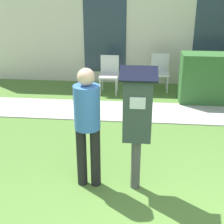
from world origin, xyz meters
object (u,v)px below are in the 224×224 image
parking_meter (137,116)px  outdoor_chair_left (109,71)px  person_standing (87,120)px  outdoor_chair_middle (160,69)px

parking_meter → outdoor_chair_left: size_ratio=1.77×
person_standing → outdoor_chair_left: size_ratio=1.76×
person_standing → outdoor_chair_left: person_standing is taller
outdoor_chair_left → parking_meter: bearing=-92.9°
outdoor_chair_middle → parking_meter: bearing=-114.9°
person_standing → outdoor_chair_middle: size_ratio=1.76×
person_standing → outdoor_chair_middle: 4.31m
parking_meter → outdoor_chair_middle: parking_meter is taller
parking_meter → person_standing: bearing=178.9°
outdoor_chair_left → outdoor_chair_middle: (1.22, 0.32, 0.00)m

